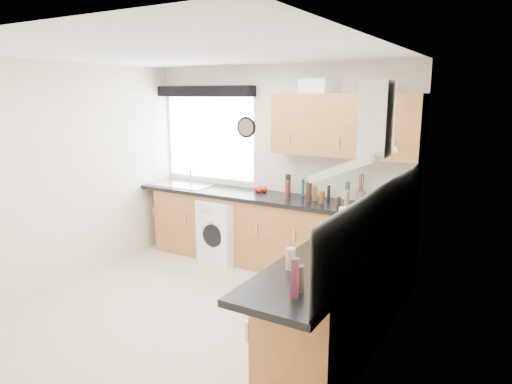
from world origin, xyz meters
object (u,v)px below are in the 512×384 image
Objects in this scene: extractor_hood at (366,141)px; washing_machine at (225,230)px; upper_cabinets at (345,125)px; oven at (347,293)px.

washing_machine is (-2.14, 1.10, -1.37)m from extractor_hood.
washing_machine is at bearing -171.43° from upper_cabinets.
washing_machine is at bearing 151.69° from oven.
oven is 0.50× the size of upper_cabinets.
extractor_hood is 1.48m from upper_cabinets.
upper_cabinets is at bearing 112.54° from oven.
oven is at bearing -19.34° from washing_machine.
upper_cabinets reaches higher than extractor_hood.
extractor_hood is 2.77m from washing_machine.
oven is 1.35m from extractor_hood.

